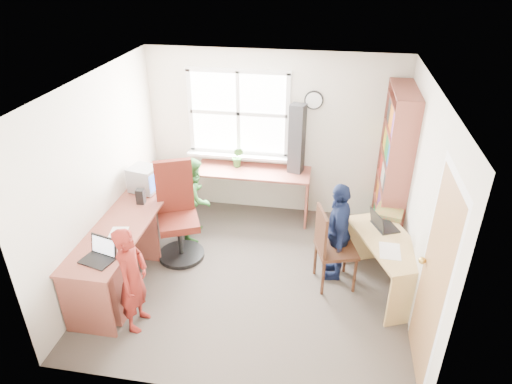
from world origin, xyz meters
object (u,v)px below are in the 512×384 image
at_px(person_navy, 338,231).
at_px(right_desk, 387,254).
at_px(laptop_right, 382,224).
at_px(l_desk, 139,249).
at_px(cd_tower, 297,139).
at_px(laptop_left, 100,254).
at_px(swivel_chair, 178,217).
at_px(wooden_chair, 330,245).
at_px(potted_plant, 238,157).
at_px(person_red, 133,279).
at_px(person_green, 195,198).
at_px(bookshelf, 393,172).
at_px(crt_monitor, 144,179).

bearing_deg(person_navy, right_desk, 70.45).
bearing_deg(laptop_right, right_desk, 172.11).
distance_m(l_desk, cd_tower, 2.56).
distance_m(laptop_left, laptop_right, 3.15).
distance_m(swivel_chair, laptop_right, 2.51).
height_order(wooden_chair, laptop_left, wooden_chair).
height_order(right_desk, potted_plant, potted_plant).
bearing_deg(person_red, swivel_chair, -0.18).
distance_m(laptop_left, person_green, 1.78).
bearing_deg(swivel_chair, bookshelf, -6.03).
bearing_deg(wooden_chair, l_desk, 171.47).
height_order(crt_monitor, person_red, person_red).
relative_size(swivel_chair, potted_plant, 4.10).
bearing_deg(laptop_right, potted_plant, 34.59).
distance_m(crt_monitor, potted_plant, 1.40).
bearing_deg(person_navy, person_red, -61.22).
distance_m(bookshelf, wooden_chair, 1.45).
bearing_deg(crt_monitor, potted_plant, 53.70).
bearing_deg(laptop_left, wooden_chair, 36.32).
height_order(crt_monitor, cd_tower, cd_tower).
bearing_deg(wooden_chair, right_desk, -15.59).
height_order(laptop_left, potted_plant, potted_plant).
distance_m(l_desk, laptop_right, 2.86).
xyz_separation_m(l_desk, person_navy, (2.29, 0.51, 0.17)).
xyz_separation_m(right_desk, laptop_left, (-2.99, -0.94, 0.30)).
height_order(bookshelf, person_red, bookshelf).
bearing_deg(right_desk, swivel_chair, 151.52).
height_order(bookshelf, laptop_left, bookshelf).
height_order(person_red, person_navy, person_navy).
relative_size(wooden_chair, laptop_left, 2.67).
bearing_deg(laptop_right, person_green, 54.46).
xyz_separation_m(l_desk, cd_tower, (1.66, 1.78, 0.79)).
relative_size(right_desk, laptop_right, 3.33).
relative_size(l_desk, person_navy, 2.35).
distance_m(crt_monitor, person_green, 0.72).
bearing_deg(swivel_chair, person_navy, -26.75).
bearing_deg(bookshelf, person_navy, -124.52).
xyz_separation_m(crt_monitor, person_green, (0.60, 0.22, -0.34)).
height_order(right_desk, cd_tower, cd_tower).
distance_m(laptop_left, cd_tower, 3.02).
distance_m(cd_tower, person_navy, 1.55).
bearing_deg(right_desk, bookshelf, 63.00).
xyz_separation_m(wooden_chair, potted_plant, (-1.39, 1.48, 0.36)).
height_order(right_desk, laptop_right, laptop_right).
bearing_deg(bookshelf, person_green, -171.46).
distance_m(right_desk, cd_tower, 2.03).
bearing_deg(cd_tower, laptop_left, -111.41).
xyz_separation_m(crt_monitor, cd_tower, (1.89, 0.92, 0.32)).
xyz_separation_m(crt_monitor, person_red, (0.46, -1.57, -0.32)).
xyz_separation_m(right_desk, person_red, (-2.62, -1.03, 0.10)).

